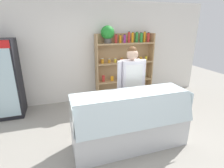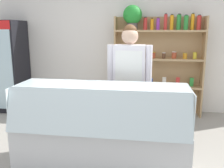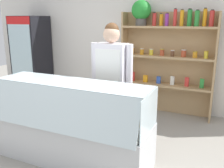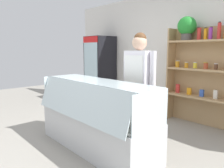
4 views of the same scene
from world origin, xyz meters
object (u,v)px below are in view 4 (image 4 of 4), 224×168
object	(u,v)px
shelving_unit	(206,62)
deli_display_case	(95,128)
shop_clerk	(139,79)
drinks_fridge	(100,69)

from	to	relation	value
shelving_unit	deli_display_case	xyz separation A→B (m)	(-0.61, -2.10, -0.91)
shelving_unit	shop_clerk	world-z (taller)	shelving_unit
shelving_unit	shop_clerk	bearing A→B (deg)	-102.63
drinks_fridge	deli_display_case	xyz separation A→B (m)	(2.30, -1.94, -0.59)
shelving_unit	deli_display_case	distance (m)	2.37
deli_display_case	drinks_fridge	bearing A→B (deg)	139.91
shelving_unit	shop_clerk	distance (m)	1.53
drinks_fridge	shop_clerk	bearing A→B (deg)	-27.06
deli_display_case	shop_clerk	bearing A→B (deg)	65.69
deli_display_case	shop_clerk	xyz separation A→B (m)	(0.28, 0.62, 0.69)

